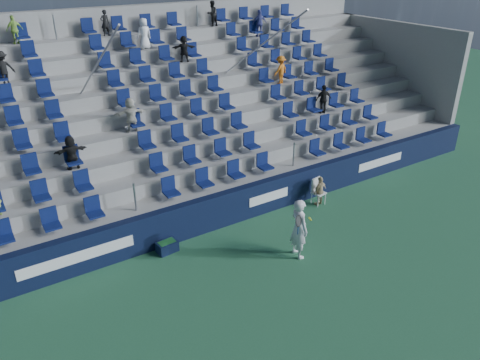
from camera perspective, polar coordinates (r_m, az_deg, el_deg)
name	(u,v)px	position (r m, az deg, el deg)	size (l,w,h in m)	color
ground	(287,272)	(13.66, 5.72, -11.05)	(70.00, 70.00, 0.00)	#2D6A44
sponsor_wall	(229,207)	(15.49, -1.31, -3.34)	(24.00, 0.32, 1.20)	black
grandstand	(162,120)	(19.03, -9.45, 7.17)	(24.00, 8.17, 6.63)	gray
tennis_player	(299,228)	(13.82, 7.20, -5.87)	(0.69, 0.72, 1.89)	silver
line_judge_chair	(317,189)	(16.96, 9.39, -1.11)	(0.49, 0.50, 0.97)	white
line_judge	(320,191)	(16.86, 9.72, -1.30)	(0.65, 0.27, 1.10)	tan
ball_bin	(167,246)	(14.46, -8.88, -7.97)	(0.65, 0.46, 0.35)	#101C3D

